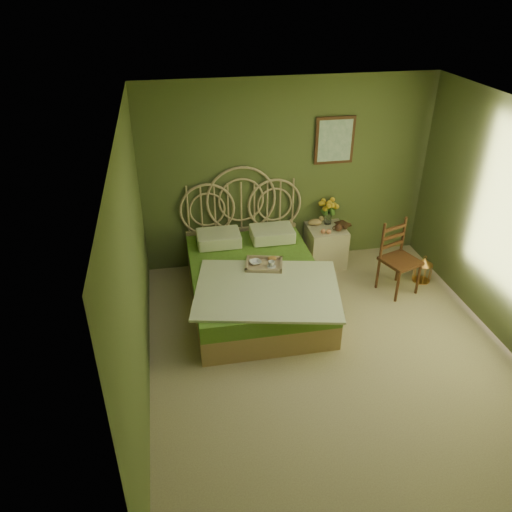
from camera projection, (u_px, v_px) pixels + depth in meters
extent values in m
plane|color=tan|center=(332.00, 357.00, 5.54)|extent=(4.50, 4.50, 0.00)
plane|color=silver|center=(356.00, 123.00, 4.24)|extent=(4.50, 4.50, 0.00)
plane|color=#4E5C30|center=(288.00, 175.00, 6.81)|extent=(4.00, 0.00, 4.00)
plane|color=#4E5C30|center=(135.00, 276.00, 4.57)|extent=(0.00, 4.50, 4.50)
cube|color=#361E0E|center=(335.00, 140.00, 6.66)|extent=(0.54, 0.03, 0.64)
cube|color=silver|center=(335.00, 141.00, 6.64)|extent=(0.46, 0.01, 0.56)
cube|color=#AD7F56|center=(256.00, 294.00, 6.33)|extent=(1.57, 2.09, 0.31)
cube|color=#5F9530|center=(256.00, 277.00, 6.20)|extent=(1.57, 2.09, 0.21)
cube|color=white|center=(267.00, 289.00, 5.74)|extent=(1.87, 1.57, 0.03)
cube|color=white|center=(219.00, 238.00, 6.66)|extent=(0.57, 0.42, 0.17)
cube|color=white|center=(272.00, 234.00, 6.78)|extent=(0.57, 0.42, 0.17)
cube|color=#D0B28B|center=(264.00, 266.00, 6.18)|extent=(0.52, 0.45, 0.04)
ellipsoid|color=#B77A38|center=(272.00, 258.00, 6.25)|extent=(0.12, 0.07, 0.05)
cube|color=beige|center=(325.00, 246.00, 7.17)|extent=(0.52, 0.52, 0.57)
cylinder|color=silver|center=(328.00, 218.00, 7.09)|extent=(0.10, 0.10, 0.18)
ellipsoid|color=#AD7F56|center=(315.00, 222.00, 7.06)|extent=(0.21, 0.11, 0.10)
sphere|color=#EF8B5C|center=(323.00, 231.00, 6.86)|extent=(0.07, 0.07, 0.07)
sphere|color=#EF8B5C|center=(329.00, 231.00, 6.85)|extent=(0.07, 0.07, 0.07)
cube|color=#361E0E|center=(400.00, 261.00, 6.46)|extent=(0.55, 0.55, 0.04)
cylinder|color=#361E0E|center=(391.00, 285.00, 6.39)|extent=(0.04, 0.04, 0.46)
cylinder|color=#361E0E|center=(417.00, 282.00, 6.44)|extent=(0.04, 0.04, 0.46)
cylinder|color=#361E0E|center=(379.00, 270.00, 6.70)|extent=(0.04, 0.04, 0.46)
cylinder|color=#361E0E|center=(405.00, 267.00, 6.76)|extent=(0.04, 0.04, 0.46)
cube|color=#361E0E|center=(397.00, 237.00, 6.48)|extent=(0.36, 0.16, 0.51)
cylinder|color=#D38A43|center=(421.00, 280.00, 6.89)|extent=(0.23, 0.23, 0.01)
cylinder|color=#D38A43|center=(422.00, 272.00, 6.83)|extent=(0.23, 0.23, 0.26)
cone|color=#D38A43|center=(424.00, 261.00, 6.74)|extent=(0.23, 0.23, 0.09)
imported|color=#381E0F|center=(339.00, 226.00, 7.06)|extent=(0.22, 0.25, 0.02)
imported|color=#472819|center=(339.00, 224.00, 7.05)|extent=(0.24, 0.25, 0.02)
imported|color=white|center=(255.00, 262.00, 6.18)|extent=(0.18, 0.18, 0.04)
imported|color=white|center=(271.00, 264.00, 6.11)|extent=(0.08, 0.08, 0.08)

